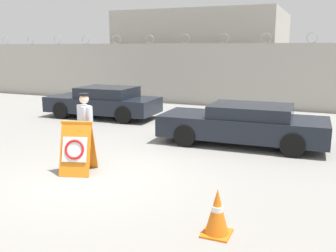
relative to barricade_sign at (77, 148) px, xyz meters
The scene contains 9 objects.
ground_plane 0.76m from the barricade_sign, 13.92° to the right, with size 90.00×90.00×0.00m, color gray.
perimeter_wall 11.08m from the barricade_sign, 87.63° to the left, with size 36.00×0.30×3.46m.
building_block 17.11m from the barricade_sign, 97.71° to the left, with size 9.62×7.51×4.93m.
barricade_sign is the anchor object (origin of this frame).
security_guard 0.70m from the barricade_sign, 104.73° to the left, with size 0.57×0.60×1.76m.
traffic_cone_near 1.46m from the barricade_sign, 120.74° to the left, with size 0.42×0.42×0.67m.
traffic_cone_mid 4.03m from the barricade_sign, 22.94° to the right, with size 0.43×0.43×0.74m.
parked_car_front_coupe 6.95m from the barricade_sign, 117.47° to the left, with size 4.59×2.09×1.25m.
parked_car_rear_sedan 5.00m from the barricade_sign, 53.90° to the left, with size 4.83×2.04×1.19m.
Camera 1 is at (4.62, -6.62, 2.82)m, focal length 40.00 mm.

